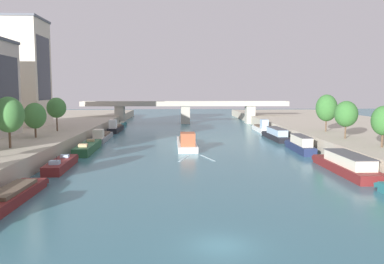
% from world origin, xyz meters
% --- Properties ---
extents(ground_plane, '(400.00, 400.00, 0.00)m').
position_xyz_m(ground_plane, '(0.00, 0.00, 0.00)').
color(ground_plane, '#386B7A').
extents(quay_right, '(36.00, 170.00, 2.47)m').
position_xyz_m(quay_right, '(38.64, 55.00, 1.24)').
color(quay_right, '#B2A893').
rests_on(quay_right, ground).
extents(barge_midriver, '(3.55, 17.29, 3.22)m').
position_xyz_m(barge_midriver, '(-1.05, 46.18, 0.92)').
color(barge_midriver, silver).
rests_on(barge_midriver, ground).
extents(wake_behind_barge, '(5.60, 5.91, 0.03)m').
position_xyz_m(wake_behind_barge, '(0.04, 34.61, 0.01)').
color(wake_behind_barge, '#AAD6E0').
rests_on(wake_behind_barge, ground).
extents(moored_boat_left_midway, '(2.81, 15.11, 2.75)m').
position_xyz_m(moored_boat_left_midway, '(-18.45, 9.61, 0.81)').
color(moored_boat_left_midway, maroon).
rests_on(moored_boat_left_midway, ground).
extents(moored_boat_left_end, '(2.66, 11.41, 2.27)m').
position_xyz_m(moored_boat_left_end, '(-18.35, 27.12, 0.62)').
color(moored_boat_left_end, maroon).
rests_on(moored_boat_left_end, ground).
extents(moored_boat_left_upstream, '(2.97, 14.56, 2.46)m').
position_xyz_m(moored_boat_left_upstream, '(-18.15, 42.28, 0.70)').
color(moored_boat_left_upstream, '#235633').
rests_on(moored_boat_left_upstream, ground).
extents(moored_boat_left_far, '(2.86, 15.08, 2.69)m').
position_xyz_m(moored_boat_left_far, '(-18.57, 57.64, 0.80)').
color(moored_boat_left_far, gray).
rests_on(moored_boat_left_far, ground).
extents(moored_boat_left_near, '(2.56, 12.52, 3.30)m').
position_xyz_m(moored_boat_left_near, '(-18.31, 74.46, 0.98)').
color(moored_boat_left_near, black).
rests_on(moored_boat_left_near, ground).
extents(moored_boat_left_downstream, '(2.14, 11.19, 2.08)m').
position_xyz_m(moored_boat_left_downstream, '(-18.88, 88.37, 0.52)').
color(moored_boat_left_downstream, '#23666B').
rests_on(moored_boat_left_downstream, ground).
extents(moored_boat_right_lone, '(3.39, 15.78, 2.51)m').
position_xyz_m(moored_boat_right_lone, '(18.62, 23.04, 1.05)').
color(moored_boat_right_lone, maroon).
rests_on(moored_boat_right_lone, ground).
extents(moored_boat_right_near, '(2.54, 12.86, 2.79)m').
position_xyz_m(moored_boat_right_near, '(18.32, 40.76, 1.16)').
color(moored_boat_right_near, '#1E284C').
rests_on(moored_boat_right_near, ground).
extents(moored_boat_right_downstream, '(2.82, 15.47, 2.52)m').
position_xyz_m(moored_boat_right_downstream, '(18.42, 57.56, 1.05)').
color(moored_boat_right_downstream, black).
rests_on(moored_boat_right_downstream, ground).
extents(moored_boat_right_upstream, '(2.45, 13.49, 3.34)m').
position_xyz_m(moored_boat_right_upstream, '(18.77, 73.91, 0.97)').
color(moored_boat_right_upstream, silver).
rests_on(moored_boat_right_upstream, ground).
extents(tree_left_third, '(4.15, 4.15, 7.10)m').
position_xyz_m(tree_left_third, '(-26.00, 29.68, 7.09)').
color(tree_left_third, brown).
rests_on(tree_left_third, quay_left).
extents(tree_left_nearest, '(3.71, 3.71, 5.90)m').
position_xyz_m(tree_left_nearest, '(-26.77, 41.89, 6.17)').
color(tree_left_nearest, brown).
rests_on(tree_left_nearest, quay_left).
extents(tree_left_far, '(3.72, 3.72, 6.58)m').
position_xyz_m(tree_left_far, '(-26.36, 52.63, 7.05)').
color(tree_left_far, brown).
rests_on(tree_left_far, quay_left).
extents(tree_right_second, '(3.21, 3.21, 5.82)m').
position_xyz_m(tree_right_second, '(25.85, 28.16, 6.23)').
color(tree_right_second, brown).
rests_on(tree_right_second, quay_right).
extents(tree_right_third, '(3.78, 3.78, 6.23)m').
position_xyz_m(tree_right_third, '(25.13, 38.52, 6.55)').
color(tree_right_third, brown).
rests_on(tree_right_third, quay_right).
extents(tree_right_nearest, '(4.06, 4.06, 7.19)m').
position_xyz_m(tree_right_nearest, '(26.16, 49.70, 7.06)').
color(tree_right_nearest, brown).
rests_on(tree_right_nearest, quay_right).
extents(building_left_far_end, '(15.74, 10.95, 23.82)m').
position_xyz_m(building_left_far_end, '(-39.95, 64.38, 14.40)').
color(building_left_far_end, beige).
rests_on(building_left_far_end, quay_left).
extents(bridge_far, '(65.28, 4.40, 7.08)m').
position_xyz_m(bridge_far, '(0.00, 99.06, 4.56)').
color(bridge_far, '#ADA899').
rests_on(bridge_far, ground).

